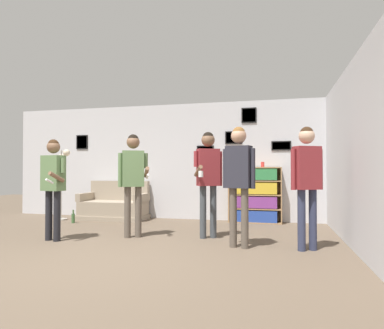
{
  "coord_description": "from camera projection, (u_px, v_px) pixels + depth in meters",
  "views": [
    {
      "loc": [
        2.12,
        -3.79,
        1.13
      ],
      "look_at": [
        0.72,
        1.98,
        1.24
      ],
      "focal_mm": 32.0,
      "sensor_mm": 36.0,
      "label": 1
    }
  ],
  "objects": [
    {
      "name": "drinking_cup",
      "position": [
        263.0,
        164.0,
        7.4
      ],
      "size": [
        0.07,
        0.07,
        0.11
      ],
      "color": "red",
      "rests_on": "bookshelf"
    },
    {
      "name": "wall_right",
      "position": [
        347.0,
        157.0,
        5.34
      ],
      "size": [
        0.06,
        6.35,
        2.7
      ],
      "color": "silver",
      "rests_on": "ground_plane"
    },
    {
      "name": "wall_back",
      "position": [
        183.0,
        161.0,
        8.05
      ],
      "size": [
        8.76,
        0.08,
        2.7
      ],
      "color": "silver",
      "rests_on": "ground_plane"
    },
    {
      "name": "floor_lamp",
      "position": [
        61.0,
        169.0,
        7.86
      ],
      "size": [
        0.37,
        0.4,
        1.62
      ],
      "color": "#ADA89E",
      "rests_on": "ground_plane"
    },
    {
      "name": "person_player_foreground_left",
      "position": [
        53.0,
        179.0,
        5.52
      ],
      "size": [
        0.49,
        0.51,
        1.64
      ],
      "color": "black",
      "rests_on": "ground_plane"
    },
    {
      "name": "ground_plane",
      "position": [
        96.0,
        263.0,
        4.16
      ],
      "size": [
        20.0,
        20.0,
        0.0
      ],
      "primitive_type": "plane",
      "color": "brown"
    },
    {
      "name": "person_player_foreground_center",
      "position": [
        133.0,
        173.0,
        5.79
      ],
      "size": [
        0.59,
        0.4,
        1.75
      ],
      "color": "brown",
      "rests_on": "ground_plane"
    },
    {
      "name": "bookshelf",
      "position": [
        255.0,
        195.0,
        7.43
      ],
      "size": [
        1.14,
        0.3,
        1.21
      ],
      "color": "#A87F51",
      "rests_on": "ground_plane"
    },
    {
      "name": "bottle_on_floor",
      "position": [
        73.0,
        218.0,
        7.37
      ],
      "size": [
        0.07,
        0.07,
        0.28
      ],
      "color": "#3D6638",
      "rests_on": "ground_plane"
    },
    {
      "name": "person_spectator_near_bookshelf",
      "position": [
        239.0,
        172.0,
        5.02
      ],
      "size": [
        0.49,
        0.29,
        1.78
      ],
      "color": "brown",
      "rests_on": "ground_plane"
    },
    {
      "name": "person_watcher_holding_cup",
      "position": [
        208.0,
        172.0,
        5.74
      ],
      "size": [
        0.45,
        0.57,
        1.78
      ],
      "color": "#3D4247",
      "rests_on": "ground_plane"
    },
    {
      "name": "couch",
      "position": [
        115.0,
        206.0,
        7.99
      ],
      "size": [
        1.54,
        0.8,
        0.88
      ],
      "color": "gray",
      "rests_on": "ground_plane"
    },
    {
      "name": "person_spectator_far_right",
      "position": [
        307.0,
        174.0,
        4.85
      ],
      "size": [
        0.45,
        0.34,
        1.76
      ],
      "color": "#2D334C",
      "rests_on": "ground_plane"
    }
  ]
}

